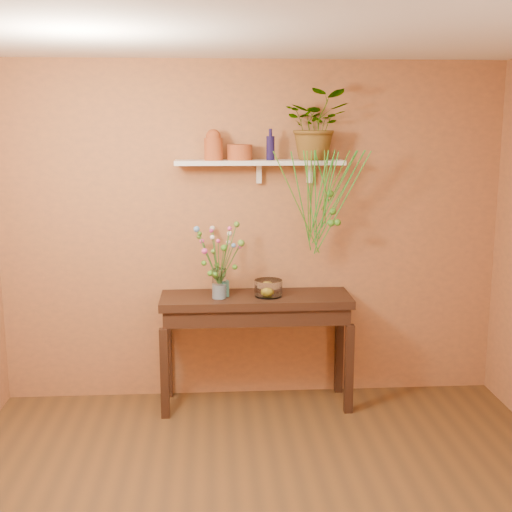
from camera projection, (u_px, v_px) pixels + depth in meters
room at (276, 296)px, 3.48m from camera, size 4.04×4.04×2.70m
sideboard at (256, 312)px, 5.30m from camera, size 1.48×0.48×0.90m
wall_shelf at (261, 163)px, 5.21m from camera, size 1.30×0.24×0.19m
terracotta_jug at (213, 145)px, 5.13m from camera, size 0.18×0.18×0.23m
terracotta_pot at (240, 152)px, 5.18m from camera, size 0.20×0.20×0.12m
blue_bottle at (270, 147)px, 5.16m from camera, size 0.08×0.08×0.24m
spider_plant at (317, 125)px, 5.17m from camera, size 0.52×0.46×0.53m
plant_fronds at (326, 201)px, 5.13m from camera, size 0.73×0.40×0.82m
glass_vase at (219, 286)px, 5.18m from camera, size 0.11×0.11×0.23m
bouquet at (219, 249)px, 5.11m from camera, size 0.38×0.46×0.47m
glass_bowl at (268, 289)px, 5.24m from camera, size 0.21×0.21×0.13m
lemon at (268, 291)px, 5.24m from camera, size 0.07×0.07×0.07m
carton at (224, 289)px, 5.23m from camera, size 0.08×0.07×0.13m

